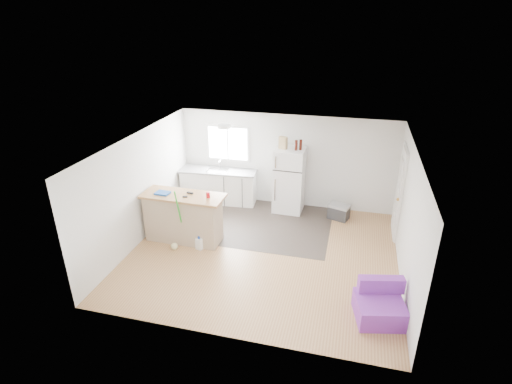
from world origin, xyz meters
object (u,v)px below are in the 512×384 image
at_px(kitchen_cabinets, 219,185).
at_px(cardboard_box, 283,143).
at_px(refrigerator, 289,180).
at_px(cleaner_jug, 199,244).
at_px(peninsula, 184,217).
at_px(mop, 176,239).
at_px(red_cup, 208,195).
at_px(cooler, 339,211).
at_px(purple_seat, 380,306).
at_px(bottle_left, 296,145).
at_px(bottle_right, 301,145).
at_px(blue_tray, 163,193).

height_order(kitchen_cabinets, cardboard_box, cardboard_box).
bearing_deg(refrigerator, cardboard_box, -167.26).
xyz_separation_m(cleaner_jug, cardboard_box, (1.34, 2.31, 1.66)).
bearing_deg(peninsula, mop, -92.13).
bearing_deg(red_cup, cooler, 34.62).
distance_m(kitchen_cabinets, mop, 2.51).
distance_m(purple_seat, bottle_left, 4.32).
bearing_deg(kitchen_cabinets, peninsula, -96.88).
distance_m(bottle_left, bottle_right, 0.11).
bearing_deg(cooler, blue_tray, -134.80).
bearing_deg(bottle_right, kitchen_cabinets, 178.39).
relative_size(cooler, bottle_right, 2.33).
bearing_deg(bottle_left, cooler, -5.28).
relative_size(red_cup, bottle_left, 0.48).
relative_size(kitchen_cabinets, bottle_right, 8.23).
bearing_deg(cleaner_jug, mop, -152.69).
bearing_deg(kitchen_cabinets, purple_seat, -46.01).
bearing_deg(kitchen_cabinets, refrigerator, -5.72).
height_order(purple_seat, blue_tray, blue_tray).
relative_size(kitchen_cabinets, blue_tray, 6.86).
height_order(refrigerator, blue_tray, refrigerator).
bearing_deg(kitchen_cabinets, cleaner_jug, -85.44).
xyz_separation_m(purple_seat, mop, (-4.18, 1.12, 0.00)).
xyz_separation_m(refrigerator, cardboard_box, (-0.18, -0.04, 0.97)).
relative_size(cleaner_jug, bottle_left, 1.24).
distance_m(cooler, cardboard_box, 2.18).
distance_m(kitchen_cabinets, bottle_left, 2.43).
bearing_deg(purple_seat, cleaner_jug, 149.16).
bearing_deg(refrigerator, peninsula, -132.77).
height_order(cooler, red_cup, red_cup).
height_order(kitchen_cabinets, bottle_right, bottle_right).
height_order(mop, red_cup, mop).
height_order(refrigerator, bottle_right, bottle_right).
relative_size(cooler, purple_seat, 0.65).
bearing_deg(cardboard_box, mop, -127.24).
bearing_deg(red_cup, bottle_right, 50.92).
height_order(cardboard_box, bottle_left, cardboard_box).
bearing_deg(peninsula, bottle_left, 43.60).
xyz_separation_m(kitchen_cabinets, refrigerator, (1.90, -0.05, 0.36)).
xyz_separation_m(cleaner_jug, bottle_left, (1.67, 2.28, 1.64)).
distance_m(cleaner_jug, red_cup, 1.08).
bearing_deg(red_cup, bottle_left, 51.81).
bearing_deg(bottle_right, refrigerator, 176.61).
bearing_deg(cleaner_jug, bottle_left, 69.72).
xyz_separation_m(peninsula, refrigerator, (1.99, 2.03, 0.27)).
distance_m(cooler, bottle_right, 1.90).
relative_size(peninsula, mop, 1.28).
bearing_deg(bottle_right, bottle_left, -148.64).
xyz_separation_m(cooler, cardboard_box, (-1.47, 0.14, 1.60)).
xyz_separation_m(cooler, blue_tray, (-3.69, -1.91, 0.92)).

